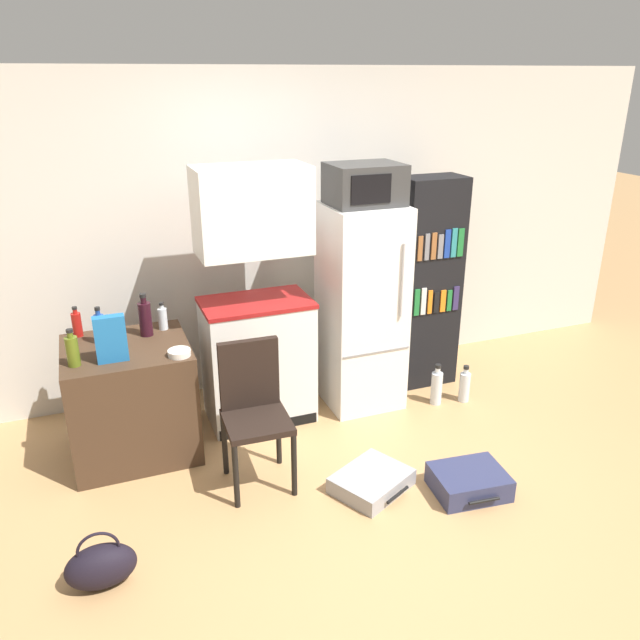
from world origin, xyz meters
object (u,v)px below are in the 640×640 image
Objects in this scene: bottle_milk_white at (114,329)px; water_bottle_front at (437,387)px; bowl at (179,353)px; cereal_box at (111,339)px; refrigerator at (361,308)px; bottle_clear_short at (163,318)px; side_table at (131,399)px; water_bottle_middle at (465,386)px; bottle_olive_oil at (72,350)px; bookshelf at (427,284)px; handbag at (101,566)px; chair at (253,402)px; kitchen_hutch at (256,311)px; bottle_ketchup_red at (77,324)px; suitcase_large_flat at (469,482)px; suitcase_small_flat at (372,481)px; microwave at (365,184)px; bottle_blue_soda at (100,328)px.

bottle_milk_white is 0.43× the size of water_bottle_front.
cereal_box reaches higher than bowl.
refrigerator reaches higher than bowl.
side_table is at bearing -142.72° from bottle_clear_short.
bottle_clear_short is at bearing 168.59° from water_bottle_middle.
cereal_box is (0.23, -0.02, 0.05)m from bottle_olive_oil.
handbag is at bearing -151.72° from bookshelf.
chair is at bearing -146.58° from refrigerator.
chair is at bearing -22.78° from bottle_olive_oil.
bottle_milk_white is 0.41× the size of handbag.
bowl is 0.49× the size of cereal_box.
kitchen_hutch reaches higher than bottle_ketchup_red.
kitchen_hutch is 1.20× the size of refrigerator.
suitcase_large_flat is at bearing -55.05° from kitchen_hutch.
chair is at bearing 121.56° from suitcase_small_flat.
microwave is 0.89× the size of suitcase_small_flat.
kitchen_hutch reaches higher than handbag.
bottle_olive_oil is 0.64m from bowl.
bottle_ketchup_red reaches higher than chair.
bottle_clear_short is at bearing 104.21° from suitcase_small_flat.
bottle_milk_white reaches higher than side_table.
bookshelf is at bearing -1.71° from bottle_ketchup_red.
bottle_olive_oil is (-2.08, -0.28, -0.84)m from microwave.
bottle_olive_oil is at bearing -165.96° from kitchen_hutch.
bottle_ketchup_red is at bearing 139.46° from chair.
microwave is 2.02m from bottle_milk_white.
chair is (0.84, -0.72, -0.35)m from bottle_blue_soda.
bottle_milk_white is at bearing 112.65° from suitcase_small_flat.
suitcase_large_flat is 0.61m from suitcase_small_flat.
suitcase_small_flat is (1.40, -1.20, -0.80)m from bottle_milk_white.
suitcase_small_flat is at bearing -130.83° from bookshelf.
bottle_clear_short is (0.42, 0.10, -0.03)m from bottle_blue_soda.
kitchen_hutch is 1.80m from water_bottle_middle.
bottle_blue_soda is 1.16m from chair.
water_bottle_front is (2.60, 1.04, 0.02)m from handbag.
water_bottle_front is (2.58, -0.50, -0.73)m from bottle_ketchup_red.
bookshelf is at bearing 28.28° from handbag.
bottle_ketchup_red is 2.80m from suitcase_large_flat.
kitchen_hutch is 0.84m from chair.
microwave is at bearing 7.56° from bottle_olive_oil.
cereal_box is (-0.08, -0.20, 0.54)m from side_table.
side_table is 1.81m from refrigerator.
bottle_blue_soda is 0.43m from bottle_clear_short.
bottle_ketchup_red reaches higher than water_bottle_middle.
bottle_clear_short is 0.72m from bottle_olive_oil.
bookshelf is at bearing 11.27° from microwave.
bowl is at bearing -8.08° from bottle_olive_oil.
bottle_olive_oil is at bearing -172.41° from refrigerator.
side_table is 1.68× the size of suitcase_large_flat.
water_bottle_front is (0.40, 1.06, 0.07)m from suitcase_large_flat.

